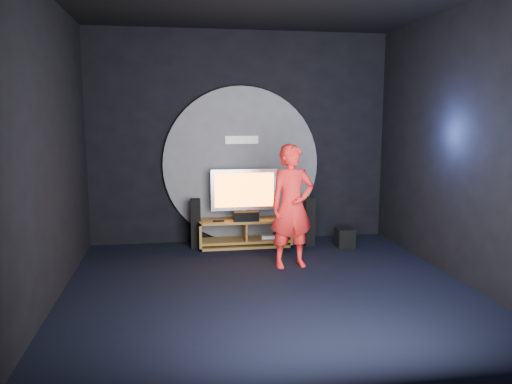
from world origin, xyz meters
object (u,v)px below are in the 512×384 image
at_px(tv, 244,192).
at_px(tower_speaker_left, 196,223).
at_px(tower_speaker_right, 309,221).
at_px(subwoofer, 345,238).
at_px(media_console, 245,235).
at_px(player, 292,206).

bearing_deg(tv, tower_speaker_left, -177.99).
distance_m(tower_speaker_right, subwoofer, 0.63).
bearing_deg(tower_speaker_left, media_console, -2.80).
distance_m(tv, tower_speaker_right, 1.18).
relative_size(tv, tower_speaker_right, 1.36).
xyz_separation_m(tv, subwoofer, (1.60, -0.38, -0.74)).
relative_size(tower_speaker_left, player, 0.46).
distance_m(media_console, tower_speaker_right, 1.07).
height_order(tv, tower_speaker_left, tv).
distance_m(tv, tower_speaker_left, 0.94).
bearing_deg(tower_speaker_right, media_console, 173.83).
height_order(media_console, tower_speaker_right, tower_speaker_right).
bearing_deg(tv, tower_speaker_right, -9.72).
bearing_deg(subwoofer, media_console, 168.93).
height_order(media_console, tv, tv).
xyz_separation_m(tower_speaker_left, subwoofer, (2.40, -0.35, -0.25)).
xyz_separation_m(subwoofer, player, (-1.11, -0.89, 0.71)).
xyz_separation_m(tower_speaker_right, player, (-0.56, -1.09, 0.47)).
bearing_deg(player, subwoofer, 31.83).
bearing_deg(player, tv, 104.36).
relative_size(tower_speaker_left, subwoofer, 2.61).
xyz_separation_m(media_console, tower_speaker_right, (1.05, -0.11, 0.20)).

